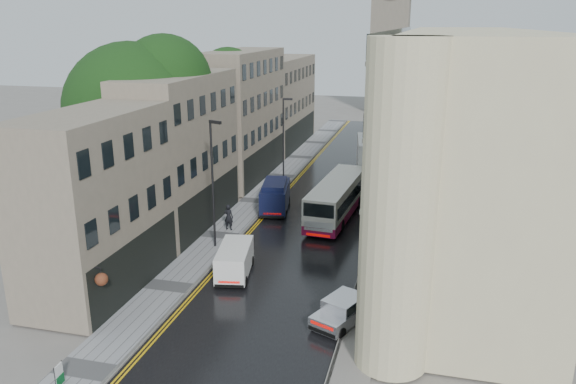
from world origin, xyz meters
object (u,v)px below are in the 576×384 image
at_px(tree_near, 135,134).
at_px(white_van, 217,271).
at_px(navy_van, 261,201).
at_px(tree_far, 208,116).
at_px(pedestrian, 229,217).
at_px(cream_bus, 312,209).
at_px(estate_sign, 59,375).
at_px(lamp_post_far, 283,142).
at_px(silver_hatchback, 316,315).
at_px(white_lorry, 359,166).
at_px(lamp_post_near, 213,185).

xyz_separation_m(tree_near, white_van, (9.19, -8.17, -5.99)).
bearing_deg(navy_van, white_van, -95.21).
height_order(tree_far, pedestrian, tree_far).
distance_m(tree_far, pedestrian, 15.12).
xyz_separation_m(cream_bus, navy_van, (-4.35, 1.38, -0.17)).
bearing_deg(estate_sign, lamp_post_far, 84.42).
xyz_separation_m(cream_bus, silver_hatchback, (3.12, -13.86, -0.75)).
bearing_deg(cream_bus, white_van, -103.24).
height_order(tree_far, navy_van, tree_far).
bearing_deg(navy_van, tree_far, 120.90).
xyz_separation_m(tree_far, navy_van, (7.90, -9.14, -4.92)).
relative_size(white_lorry, navy_van, 1.72).
distance_m(cream_bus, pedestrian, 6.13).
height_order(tree_near, lamp_post_far, tree_near).
height_order(lamp_post_far, estate_sign, lamp_post_far).
relative_size(tree_far, white_van, 3.01).
height_order(silver_hatchback, navy_van, navy_van).
bearing_deg(cream_bus, silver_hatchback, -73.07).
distance_m(white_lorry, lamp_post_far, 7.30).
bearing_deg(tree_near, pedestrian, 3.01).
height_order(cream_bus, lamp_post_near, lamp_post_near).
relative_size(tree_far, pedestrian, 6.45).
relative_size(navy_van, estate_sign, 5.50).
xyz_separation_m(white_van, navy_van, (-0.99, 12.02, 0.35)).
height_order(tree_far, lamp_post_far, tree_far).
height_order(tree_far, silver_hatchback, tree_far).
distance_m(tree_far, white_van, 23.56).
bearing_deg(navy_van, pedestrian, -121.57).
xyz_separation_m(white_lorry, lamp_post_near, (-7.62, -15.58, 2.08)).
relative_size(tree_near, cream_bus, 1.30).
distance_m(tree_near, tree_far, 13.02).
bearing_deg(tree_far, pedestrian, -62.75).
bearing_deg(lamp_post_far, white_lorry, -11.69).
height_order(cream_bus, silver_hatchback, cream_bus).
xyz_separation_m(tree_near, estate_sign, (6.26, -18.60, -6.37)).
bearing_deg(white_van, lamp_post_far, 84.05).
distance_m(white_van, lamp_post_far, 21.65).
height_order(tree_near, pedestrian, tree_near).
relative_size(tree_far, lamp_post_far, 1.57).
distance_m(tree_near, cream_bus, 13.91).
height_order(tree_far, white_van, tree_far).
distance_m(tree_far, navy_van, 13.05).
bearing_deg(estate_sign, silver_hatchback, 34.23).
bearing_deg(white_van, silver_hatchback, -36.80).
relative_size(silver_hatchback, lamp_post_far, 0.48).
bearing_deg(lamp_post_far, navy_van, -94.18).
height_order(silver_hatchback, pedestrian, pedestrian).
distance_m(cream_bus, white_van, 11.18).
bearing_deg(white_lorry, lamp_post_far, 168.00).
bearing_deg(white_lorry, white_van, -113.03).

